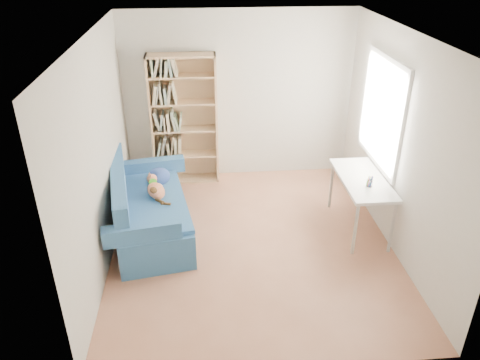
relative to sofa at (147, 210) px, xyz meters
name	(u,v)px	position (x,y,z in m)	size (l,w,h in m)	color
ground	(252,242)	(1.33, -0.36, -0.34)	(4.00, 4.00, 0.00)	#A06448
room_shell	(262,122)	(1.43, -0.32, 1.29)	(3.54, 4.04, 2.62)	silver
sofa	(147,210)	(0.00, 0.00, 0.00)	(1.18, 2.00, 0.92)	#245283
bookshelf	(185,126)	(0.49, 1.47, 0.58)	(1.00, 0.31, 2.01)	tan
desk	(362,183)	(2.78, -0.13, 0.34)	(0.56, 1.22, 0.75)	white
pen_cup	(370,182)	(2.79, -0.34, 0.46)	(0.08, 0.08, 0.15)	white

